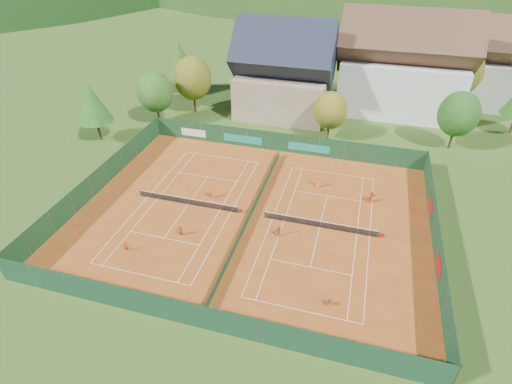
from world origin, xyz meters
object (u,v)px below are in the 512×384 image
object	(u,v)px
player_left_mid	(181,231)
player_left_near	(127,246)
chalet	(284,75)
player_right_near	(279,231)
player_right_far_b	(371,197)
hotel_block_b	(482,67)
hotel_block_a	(402,70)
ball_hopper	(329,302)
player_right_far_a	(318,182)
player_left_far	(211,193)

from	to	relation	value
player_left_mid	player_left_near	bearing A→B (deg)	-123.87
chalet	player_right_near	world-z (taller)	chalet
player_right_far_b	chalet	bearing A→B (deg)	-87.11
hotel_block_b	player_right_far_b	world-z (taller)	hotel_block_b
chalet	player_right_far_b	bearing A→B (deg)	-55.37
chalet	hotel_block_a	bearing A→B (deg)	17.53
ball_hopper	player_right_far_b	world-z (taller)	player_right_far_b
player_right_near	player_right_far_a	bearing A→B (deg)	41.49
player_right_far_a	player_right_near	bearing A→B (deg)	57.58
chalet	player_left_mid	xyz separation A→B (m)	(-3.38, -35.52, -5.97)
player_right_far_b	player_left_near	bearing A→B (deg)	1.53
ball_hopper	player_left_mid	size ratio (longest dim) A/B	0.61
chalet	player_right_far_a	distance (m)	24.71
ball_hopper	player_right_near	distance (m)	10.31
player_left_far	hotel_block_b	bearing A→B (deg)	-117.08
hotel_block_b	player_left_far	distance (m)	55.45
chalet	player_left_far	xyz separation A→B (m)	(-2.74, -27.98, -5.91)
player_right_near	ball_hopper	bearing A→B (deg)	-85.12
hotel_block_b	player_right_near	world-z (taller)	hotel_block_b
player_left_far	player_right_far_a	world-z (taller)	player_right_far_a
player_left_near	player_right_far_b	size ratio (longest dim) A/B	0.90
chalet	ball_hopper	world-z (taller)	chalet
hotel_block_a	ball_hopper	xyz separation A→B (m)	(-5.61, -46.70, -6.83)
player_left_far	hotel_block_a	bearing A→B (deg)	-109.28
player_left_near	player_right_near	xyz separation A→B (m)	(14.64, 6.55, 0.02)
ball_hopper	player_left_far	size ratio (longest dim) A/B	0.56
chalet	player_left_near	xyz separation A→B (m)	(-7.77, -39.26, -5.95)
player_left_near	player_right_near	distance (m)	16.04
player_right_near	hotel_block_b	bearing A→B (deg)	26.46
hotel_block_b	chalet	bearing A→B (deg)	-157.01
hotel_block_b	ball_hopper	world-z (taller)	hotel_block_b
player_left_mid	player_right_far_a	size ratio (longest dim) A/B	0.86
hotel_block_b	player_left_far	bearing A→B (deg)	-130.41
player_left_mid	ball_hopper	bearing A→B (deg)	-1.50
hotel_block_a	player_right_far_a	world-z (taller)	hotel_block_a
ball_hopper	player_right_far_a	size ratio (longest dim) A/B	0.52
player_left_near	player_right_far_a	bearing A→B (deg)	11.71
hotel_block_b	player_left_far	size ratio (longest dim) A/B	12.10
hotel_block_a	player_left_mid	size ratio (longest dim) A/B	16.44
player_left_mid	player_right_near	size ratio (longest dim) A/B	0.95
player_left_near	player_right_far_a	distance (m)	24.47
ball_hopper	player_right_near	xyz separation A→B (m)	(-6.52, 7.99, 0.14)
player_left_near	player_left_mid	world-z (taller)	player_left_near
player_right_far_a	hotel_block_b	bearing A→B (deg)	-141.28
player_left_near	player_right_far_b	xyz separation A→B (m)	(24.01, 15.75, 0.07)
ball_hopper	player_right_far_a	bearing A→B (deg)	101.52
chalet	player_left_near	bearing A→B (deg)	-101.19
player_left_near	hotel_block_a	bearing A→B (deg)	26.26
hotel_block_a	player_left_far	size ratio (longest dim) A/B	15.13
chalet	player_right_far_a	world-z (taller)	chalet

